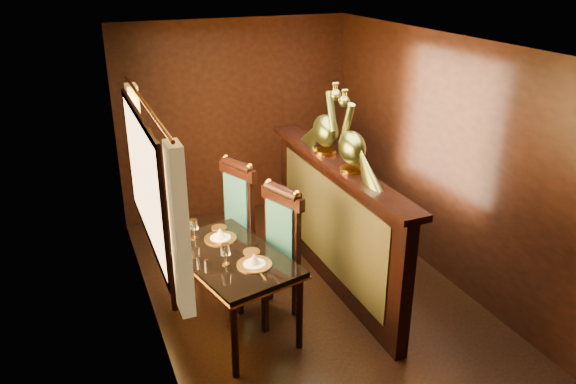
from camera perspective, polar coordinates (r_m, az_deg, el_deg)
name	(u,v)px	position (r m, az deg, el deg)	size (l,w,h in m)	color
ground	(317,306)	(5.64, 2.95, -11.45)	(5.00, 5.00, 0.00)	black
room_shell	(311,154)	(4.91, 2.33, 3.87)	(3.04, 5.04, 2.52)	black
partition	(335,223)	(5.64, 4.76, -3.13)	(0.26, 2.70, 1.36)	black
dining_table	(231,262)	(5.00, -5.85, -7.06)	(1.06, 1.44, 0.97)	black
chair_left	(277,248)	(5.24, -1.17, -5.72)	(0.60, 0.61, 1.29)	black
chair_right	(233,217)	(5.85, -5.56, -2.56)	(0.61, 0.63, 1.30)	black
peacock_left	(353,133)	(5.05, 6.59, 5.95)	(0.23, 0.61, 0.72)	#184936
peacock_right	(326,117)	(5.51, 3.88, 7.62)	(0.24, 0.63, 0.75)	#184936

